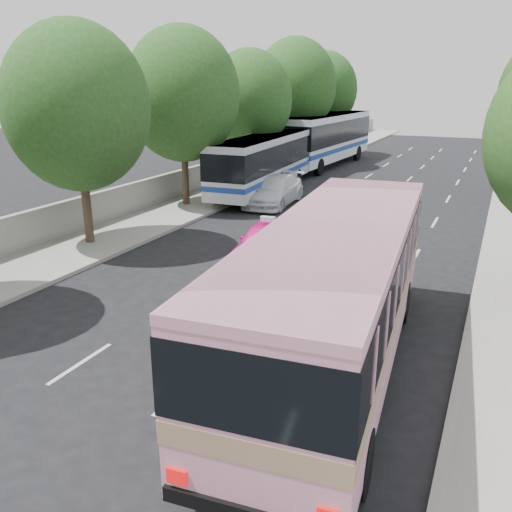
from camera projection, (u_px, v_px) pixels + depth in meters
The scene contains 14 objects.
ground at pixel (190, 344), 14.23m from camera, with size 120.00×120.00×0.00m, color black.
sidewalk_left at pixel (238, 187), 34.86m from camera, with size 4.00×90.00×0.15m, color #9E998E.
low_wall at pixel (213, 172), 35.32m from camera, with size 0.30×90.00×1.50m, color #9E998E.
tree_left_b at pixel (77, 101), 20.90m from camera, with size 5.70×5.70×8.88m.
tree_left_c at pixel (183, 90), 27.80m from camera, with size 6.00×6.00×9.35m.
tree_left_d at pixel (250, 96), 34.83m from camera, with size 5.52×5.52×8.60m.
tree_left_e at pixel (296, 83), 41.47m from camera, with size 6.30×6.30×9.82m.
tree_left_f at pixel (325, 87), 48.60m from camera, with size 5.88×5.88×9.16m.
pink_bus at pixel (337, 282), 12.27m from camera, with size 3.80×11.54×3.62m.
pink_taxi at pixel (268, 242), 20.47m from camera, with size 1.86×4.63×1.58m, color #FF169B.
white_pickup at pixel (274, 191), 29.97m from camera, with size 2.20×5.41×1.57m, color white.
tour_coach_front at pixel (263, 160), 32.42m from camera, with size 3.10×11.60×3.44m.
tour_coach_rear at pixel (326, 135), 43.19m from camera, with size 3.66×13.64×4.04m.
taxi_roof_sign at pixel (268, 219), 20.20m from camera, with size 0.55×0.18×0.18m, color silver.
Camera 1 is at (6.91, -10.93, 6.60)m, focal length 38.00 mm.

